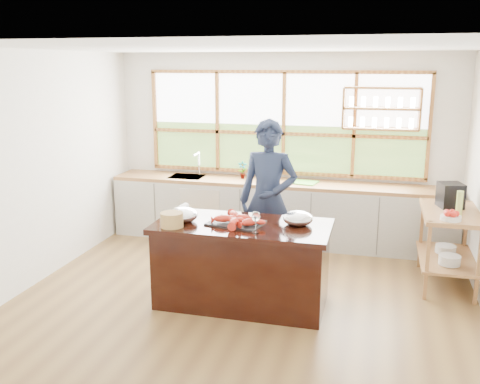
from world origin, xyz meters
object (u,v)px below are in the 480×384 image
(espresso_machine, at_px, (450,195))
(wicker_basket, at_px, (172,220))
(island, at_px, (242,264))
(cook, at_px, (268,201))

(espresso_machine, relative_size, wicker_basket, 1.22)
(espresso_machine, xyz_separation_m, wicker_basket, (-2.87, -1.54, -0.07))
(island, xyz_separation_m, wicker_basket, (-0.68, -0.28, 0.52))
(cook, bearing_deg, espresso_machine, 17.94)
(cook, xyz_separation_m, espresso_machine, (2.07, 0.48, 0.08))
(island, height_order, cook, cook)
(island, relative_size, wicker_basket, 7.83)
(espresso_machine, bearing_deg, wicker_basket, -166.98)
(island, bearing_deg, cook, 81.51)
(island, distance_m, cook, 0.94)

